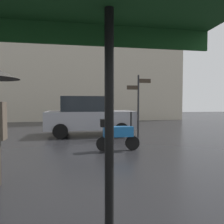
# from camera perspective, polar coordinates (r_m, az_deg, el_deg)

# --- Properties ---
(ground_plane) EXTENTS (60.00, 60.00, 0.00)m
(ground_plane) POSITION_cam_1_polar(r_m,az_deg,el_deg) (3.06, -1.92, -27.12)
(ground_plane) COLOR black
(parked_scooter) EXTENTS (1.40, 0.32, 1.23)m
(parked_scooter) POSITION_cam_1_polar(r_m,az_deg,el_deg) (6.46, 1.32, -6.03)
(parked_scooter) COLOR black
(parked_scooter) RESTS_ON ground
(parked_car_left) EXTENTS (4.08, 2.07, 1.83)m
(parked_car_left) POSITION_cam_1_polar(r_m,az_deg,el_deg) (9.74, -6.45, -0.93)
(parked_car_left) COLOR gray
(parked_car_left) RESTS_ON ground
(street_signpost) EXTENTS (1.08, 0.08, 2.75)m
(street_signpost) POSITION_cam_1_polar(r_m,az_deg,el_deg) (9.00, 7.48, 3.51)
(street_signpost) COLOR black
(street_signpost) RESTS_ON ground
(building_block) EXTENTS (17.85, 3.07, 17.76)m
(building_block) POSITION_cam_1_polar(r_m,az_deg,el_deg) (20.01, -8.37, 24.06)
(building_block) COLOR #B2A893
(building_block) RESTS_ON ground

